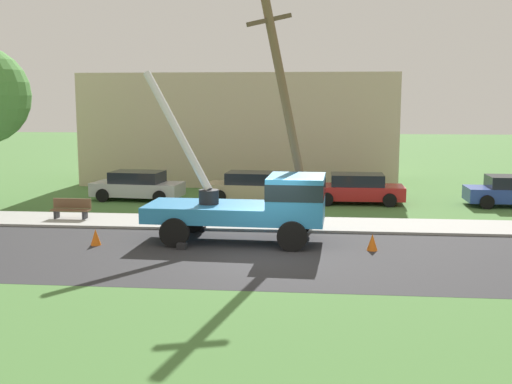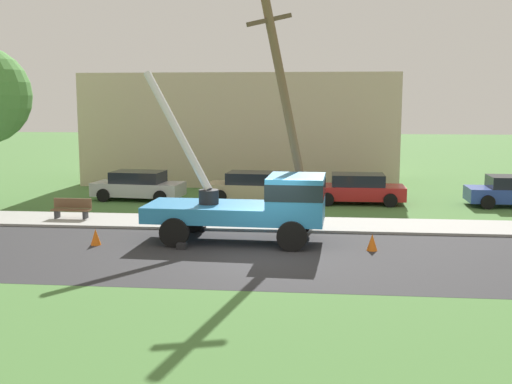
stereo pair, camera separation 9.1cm
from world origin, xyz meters
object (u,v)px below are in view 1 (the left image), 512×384
leaning_utility_pole (287,111)px  traffic_cone_behind (96,237)px  parked_sedan_red (357,189)px  traffic_cone_ahead (372,242)px  parked_sedan_silver (138,186)px  parked_sedan_tan (253,187)px  utility_truck (259,202)px  park_bench (71,209)px

leaning_utility_pole → traffic_cone_behind: (-6.39, -2.66, -4.25)m
traffic_cone_behind → parked_sedan_red: (9.39, 9.65, 0.43)m
traffic_cone_behind → parked_sedan_red: 13.47m
traffic_cone_ahead → parked_sedan_silver: size_ratio=0.12×
parked_sedan_tan → utility_truck: bearing=-82.5°
utility_truck → traffic_cone_behind: size_ratio=12.06×
parked_sedan_tan → parked_sedan_silver: bearing=-177.8°
utility_truck → parked_sedan_red: bearing=65.6°
parked_sedan_silver → traffic_cone_behind: bearing=-82.1°
utility_truck → parked_sedan_silver: size_ratio=1.48×
parked_sedan_tan → park_bench: (-6.89, -5.71, -0.25)m
leaning_utility_pole → park_bench: (-8.92, 1.50, -4.07)m
leaning_utility_pole → parked_sedan_tan: leaning_utility_pole is taller
leaning_utility_pole → traffic_cone_behind: 8.12m
traffic_cone_behind → park_bench: bearing=121.4°
parked_sedan_silver → utility_truck: bearing=-51.3°
traffic_cone_behind → parked_sedan_silver: (-1.34, 9.65, 0.43)m
traffic_cone_ahead → parked_sedan_tan: size_ratio=0.12×
traffic_cone_behind → park_bench: park_bench is taller
leaning_utility_pole → parked_sedan_tan: (-2.04, 7.20, -3.82)m
leaning_utility_pole → parked_sedan_tan: size_ratio=1.95×
traffic_cone_ahead → parked_sedan_red: size_ratio=0.13×
parked_sedan_silver → parked_sedan_red: 10.73m
parked_sedan_red → park_bench: bearing=-155.3°
parked_sedan_silver → parked_sedan_red: same height
utility_truck → parked_sedan_red: utility_truck is taller
utility_truck → parked_sedan_tan: 8.87m
utility_truck → leaning_utility_pole: size_ratio=0.77×
leaning_utility_pole → park_bench: leaning_utility_pole is taller
utility_truck → leaning_utility_pole: bearing=60.6°
traffic_cone_behind → parked_sedan_red: parked_sedan_red is taller
leaning_utility_pole → parked_sedan_silver: 11.10m
parked_sedan_silver → traffic_cone_ahead: bearing=-41.6°
parked_sedan_tan → park_bench: size_ratio=2.82×
parked_sedan_silver → park_bench: 5.63m
utility_truck → parked_sedan_silver: (-6.85, 8.55, -0.70)m
traffic_cone_ahead → leaning_utility_pole: bearing=139.9°
parked_sedan_silver → park_bench: (-1.19, -5.49, -0.25)m
traffic_cone_ahead → traffic_cone_behind: bearing=-179.0°
parked_sedan_silver → parked_sedan_tan: same height
leaning_utility_pole → traffic_cone_behind: bearing=-157.4°
parked_sedan_red → leaning_utility_pole: bearing=-113.2°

